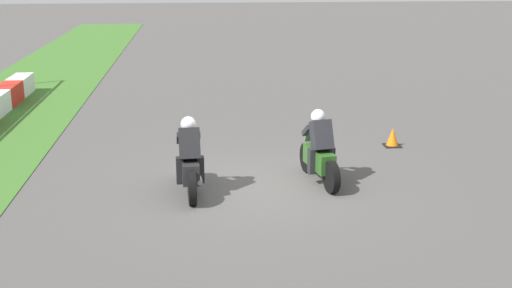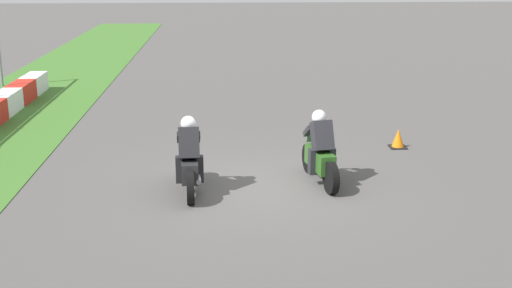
% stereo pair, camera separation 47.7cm
% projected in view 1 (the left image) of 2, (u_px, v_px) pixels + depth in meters
% --- Properties ---
extents(ground_plane, '(120.00, 120.00, 0.00)m').
position_uv_depth(ground_plane, '(255.00, 187.00, 13.46)').
color(ground_plane, '#4F4C4A').
extents(rider_lane_a, '(2.03, 0.61, 1.51)m').
position_uv_depth(rider_lane_a, '(319.00, 153.00, 13.60)').
color(rider_lane_a, black).
rests_on(rider_lane_a, ground_plane).
extents(rider_lane_b, '(2.04, 0.55, 1.51)m').
position_uv_depth(rider_lane_b, '(190.00, 162.00, 12.98)').
color(rider_lane_b, black).
rests_on(rider_lane_b, ground_plane).
extents(traffic_cone, '(0.40, 0.40, 0.46)m').
position_uv_depth(traffic_cone, '(392.00, 138.00, 16.34)').
color(traffic_cone, black).
rests_on(traffic_cone, ground_plane).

